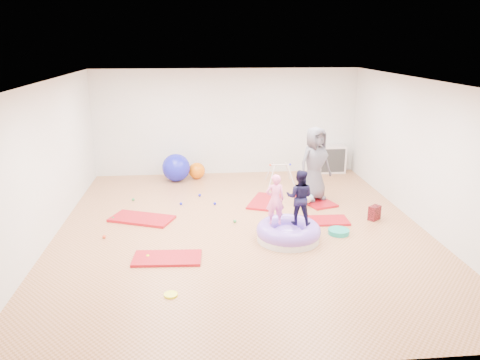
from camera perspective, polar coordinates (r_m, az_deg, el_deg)
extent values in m
cube|color=tan|center=(9.06, 0.18, -6.01)|extent=(7.00, 8.00, 0.01)
cube|color=white|center=(8.39, 0.20, 11.93)|extent=(7.00, 8.00, 0.01)
cube|color=silver|center=(12.52, -1.64, 7.06)|extent=(7.00, 0.01, 2.80)
cube|color=silver|center=(4.87, 4.93, -8.88)|extent=(7.00, 0.01, 2.80)
cube|color=silver|center=(8.98, -22.64, 1.89)|extent=(0.01, 8.00, 2.80)
cube|color=silver|center=(9.61, 21.47, 2.92)|extent=(0.01, 8.00, 2.80)
cube|color=#A50000|center=(7.96, -8.87, -9.41)|extent=(1.15, 0.63, 0.05)
cube|color=#A50000|center=(9.70, -11.88, -4.64)|extent=(1.39, 1.05, 0.05)
cube|color=#A50000|center=(10.51, 2.99, -2.63)|extent=(0.94, 1.24, 0.05)
cube|color=#A50000|center=(9.55, 9.92, -4.90)|extent=(1.07, 0.56, 0.04)
cube|color=#A50000|center=(10.71, 9.02, -2.44)|extent=(0.89, 1.24, 0.05)
cylinder|color=silver|center=(8.62, 5.90, -6.88)|extent=(1.13, 1.13, 0.13)
torus|color=#7F58D4|center=(8.57, 5.92, -6.15)|extent=(1.17, 1.17, 0.31)
ellipsoid|color=#7F58D4|center=(8.60, 5.91, -6.60)|extent=(0.62, 0.62, 0.28)
imported|color=pink|center=(8.37, 4.30, -2.07)|extent=(0.36, 0.25, 0.94)
imported|color=black|center=(8.43, 7.29, -1.78)|extent=(0.59, 0.53, 1.01)
imported|color=#504F5A|center=(10.49, 9.12, 1.98)|extent=(0.95, 0.80, 1.64)
ellipsoid|color=#AAE6FD|center=(10.43, 7.99, -2.17)|extent=(0.37, 0.24, 0.21)
sphere|color=tan|center=(10.27, 8.21, -2.34)|extent=(0.17, 0.17, 0.17)
sphere|color=#181ABE|center=(10.35, -3.10, -2.88)|extent=(0.07, 0.07, 0.07)
sphere|color=#EDF40B|center=(8.05, -11.18, -9.12)|extent=(0.07, 0.07, 0.07)
sphere|color=#328D45|center=(9.83, -15.21, -4.54)|extent=(0.07, 0.07, 0.07)
sphere|color=#181ABE|center=(10.40, -7.21, -2.88)|extent=(0.07, 0.07, 0.07)
sphere|color=#328D45|center=(10.86, -12.89, -2.33)|extent=(0.07, 0.07, 0.07)
sphere|color=#181ABE|center=(10.92, -4.94, -1.85)|extent=(0.07, 0.07, 0.07)
sphere|color=#328D45|center=(9.35, -0.64, -5.04)|extent=(0.07, 0.07, 0.07)
sphere|color=#EE4522|center=(8.99, -16.23, -6.66)|extent=(0.07, 0.07, 0.07)
sphere|color=#181ABE|center=(12.10, -7.80, 1.50)|extent=(0.71, 0.71, 0.71)
sphere|color=#DA6308|center=(12.28, -5.28, 1.14)|extent=(0.43, 0.43, 0.43)
cylinder|color=silver|center=(11.54, 3.91, 0.47)|extent=(0.19, 0.20, 0.52)
cylinder|color=silver|center=(11.97, 3.57, 1.06)|extent=(0.19, 0.20, 0.52)
cylinder|color=silver|center=(11.63, 6.26, 0.53)|extent=(0.19, 0.20, 0.52)
cylinder|color=silver|center=(12.05, 5.84, 1.12)|extent=(0.19, 0.20, 0.52)
cylinder|color=silver|center=(11.73, 4.92, 1.86)|extent=(0.50, 0.03, 0.03)
sphere|color=#EE4522|center=(11.69, 3.71, 1.84)|extent=(0.06, 0.06, 0.06)
sphere|color=#181ABE|center=(11.78, 6.13, 1.89)|extent=(0.06, 0.06, 0.06)
cube|color=silver|center=(13.04, 11.08, 2.52)|extent=(0.74, 0.36, 0.74)
cube|color=#2E2E2E|center=(12.88, 11.30, 2.33)|extent=(0.64, 0.02, 0.64)
cube|color=silver|center=(12.99, 11.15, 2.47)|extent=(0.02, 0.25, 0.65)
cube|color=silver|center=(12.99, 11.15, 2.47)|extent=(0.65, 0.25, 0.02)
cylinder|color=#189A84|center=(9.02, 11.93, -6.18)|extent=(0.40, 0.40, 0.09)
cube|color=maroon|center=(9.85, 16.07, -3.87)|extent=(0.29, 0.28, 0.29)
cylinder|color=#EDF40B|center=(6.93, -8.44, -13.67)|extent=(0.20, 0.20, 0.03)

